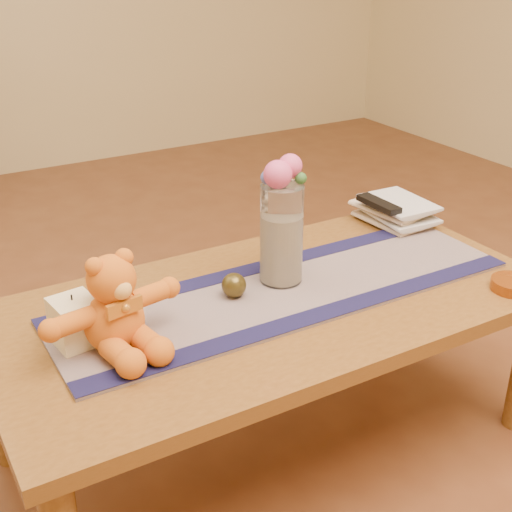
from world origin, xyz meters
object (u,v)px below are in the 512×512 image
book_bottom (375,225)px  glass_vase (281,234)px  bronze_ball (234,285)px  tv_remote (379,204)px  pillar_candle (75,322)px  teddy_bear (113,303)px

book_bottom → glass_vase: bearing=-164.3°
bronze_ball → tv_remote: bearing=15.6°
book_bottom → tv_remote: (0.00, -0.01, 0.07)m
tv_remote → glass_vase: bearing=-162.4°
pillar_candle → tv_remote: size_ratio=0.68×
pillar_candle → tv_remote: pillar_candle is taller
glass_vase → pillar_candle: bearing=-176.9°
pillar_candle → glass_vase: glass_vase is taller
pillar_candle → book_bottom: 1.01m
bronze_ball → tv_remote: size_ratio=0.39×
glass_vase → bronze_ball: 0.18m
book_bottom → teddy_bear: bearing=-169.5°
bronze_ball → glass_vase: bearing=6.3°
glass_vase → bronze_ball: (-0.15, -0.02, -0.10)m
teddy_bear → book_bottom: (0.92, 0.24, -0.10)m
teddy_bear → pillar_candle: teddy_bear is taller
teddy_bear → glass_vase: size_ratio=1.19×
pillar_candle → bronze_ball: (0.40, 0.01, -0.02)m
pillar_candle → tv_remote: 1.01m
book_bottom → tv_remote: bearing=-93.0°
bronze_ball → tv_remote: (0.59, 0.17, 0.05)m
bronze_ball → tv_remote: tv_remote is taller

